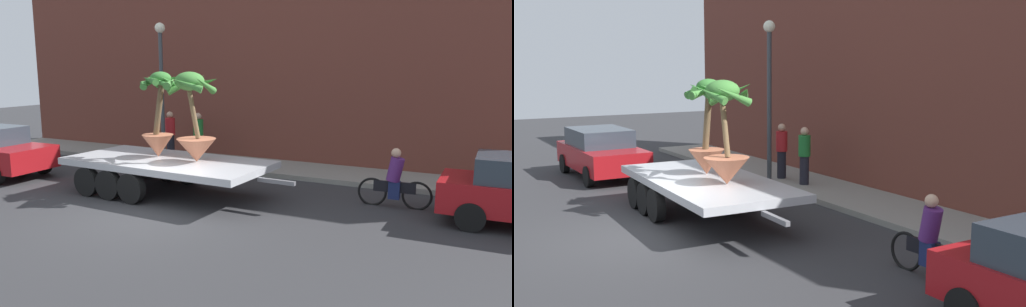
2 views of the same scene
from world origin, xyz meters
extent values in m
plane|color=#2D2D30|center=(0.00, 0.00, 0.00)|extent=(60.00, 60.00, 0.00)
cube|color=gray|center=(0.00, 6.10, 0.07)|extent=(24.00, 2.20, 0.15)
cube|color=brown|center=(0.00, 7.80, 3.89)|extent=(24.00, 1.20, 7.78)
cube|color=#B7BABF|center=(-0.77, 1.88, 0.89)|extent=(5.79, 2.82, 0.18)
cylinder|color=black|center=(-2.54, 3.17, 0.40)|extent=(0.81, 0.25, 0.80)
cylinder|color=black|center=(-2.63, 0.74, 0.40)|extent=(0.81, 0.25, 0.80)
cylinder|color=black|center=(-1.74, 3.14, 0.40)|extent=(0.81, 0.25, 0.80)
cylinder|color=black|center=(-1.84, 0.70, 0.40)|extent=(0.81, 0.25, 0.80)
cylinder|color=black|center=(-0.94, 3.11, 0.40)|extent=(0.81, 0.25, 0.80)
cylinder|color=black|center=(-1.04, 0.67, 0.40)|extent=(0.81, 0.25, 0.80)
cube|color=slate|center=(2.58, 1.75, 0.74)|extent=(1.00, 0.14, 0.10)
cone|color=#B26647|center=(-1.26, 2.11, 1.29)|extent=(0.89, 0.89, 0.63)
cylinder|color=brown|center=(-1.17, 2.11, 2.39)|extent=(0.44, 0.16, 1.57)
ellipsoid|color=#387A33|center=(-1.09, 2.11, 3.18)|extent=(0.59, 0.59, 0.37)
cone|color=#387A33|center=(-0.76, 2.06, 3.09)|extent=(0.31, 0.72, 0.46)
cone|color=#387A33|center=(-0.93, 2.38, 3.12)|extent=(0.66, 0.51, 0.38)
cone|color=#387A33|center=(-1.15, 2.44, 3.10)|extent=(0.72, 0.33, 0.43)
cone|color=#387A33|center=(-1.45, 2.32, 3.11)|extent=(0.60, 0.83, 0.44)
cone|color=#387A33|center=(-1.45, 1.98, 3.10)|extent=(0.46, 0.80, 0.47)
cone|color=#387A33|center=(-1.22, 1.80, 3.14)|extent=(0.73, 0.46, 0.31)
cone|color=#387A33|center=(-0.91, 1.83, 3.09)|extent=(0.69, 0.54, 0.47)
cone|color=#B26647|center=(0.14, 1.96, 1.29)|extent=(1.06, 1.06, 0.63)
cylinder|color=brown|center=(0.05, 1.96, 2.37)|extent=(0.42, 0.13, 1.51)
ellipsoid|color=#428438|center=(-0.04, 1.96, 3.12)|extent=(0.79, 0.79, 0.49)
cone|color=#428438|center=(0.43, 1.97, 3.04)|extent=(0.23, 0.95, 0.55)
cone|color=#428438|center=(0.19, 2.44, 3.08)|extent=(1.06, 0.64, 0.40)
cone|color=#428438|center=(-0.42, 2.36, 3.04)|extent=(0.94, 0.90, 0.63)
cone|color=#428438|center=(-0.49, 1.75, 3.09)|extent=(0.61, 1.01, 0.36)
cone|color=#428438|center=(0.14, 1.60, 3.05)|extent=(0.82, 0.54, 0.46)
torus|color=black|center=(5.65, 3.42, 0.34)|extent=(0.74, 0.10, 0.74)
torus|color=black|center=(4.55, 3.36, 0.34)|extent=(0.74, 0.10, 0.74)
cube|color=black|center=(5.10, 3.39, 0.52)|extent=(1.04, 0.12, 0.28)
cylinder|color=#51236B|center=(5.10, 3.39, 0.97)|extent=(0.46, 0.37, 0.65)
sphere|color=tan|center=(5.10, 3.39, 1.39)|extent=(0.24, 0.24, 0.24)
cube|color=navy|center=(5.10, 3.39, 0.44)|extent=(0.29, 0.26, 0.44)
cylinder|color=black|center=(6.95, 3.84, 0.32)|extent=(0.64, 0.20, 0.64)
cylinder|color=black|center=(6.94, 2.22, 0.32)|extent=(0.64, 0.20, 0.64)
cylinder|color=black|center=(-6.03, 2.16, 0.32)|extent=(0.64, 0.21, 0.64)
cylinder|color=black|center=(-3.53, 5.77, 0.57)|extent=(0.28, 0.28, 0.85)
cylinder|color=red|center=(-3.53, 5.77, 1.31)|extent=(0.36, 0.36, 0.62)
sphere|color=tan|center=(-3.53, 5.77, 1.74)|extent=(0.24, 0.24, 0.24)
cylinder|color=black|center=(-2.33, 5.81, 0.57)|extent=(0.28, 0.28, 0.85)
cylinder|color=#1E702D|center=(-2.33, 5.81, 1.31)|extent=(0.36, 0.36, 0.62)
sphere|color=tan|center=(-2.33, 5.81, 1.74)|extent=(0.24, 0.24, 0.24)
cylinder|color=#383D42|center=(-3.49, 5.30, 2.40)|extent=(0.14, 0.14, 4.50)
sphere|color=#EAEACC|center=(-3.49, 5.30, 4.80)|extent=(0.36, 0.36, 0.36)
camera|label=1|loc=(7.44, -9.04, 3.55)|focal=34.95mm
camera|label=2|loc=(12.65, -4.49, 3.81)|focal=43.67mm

